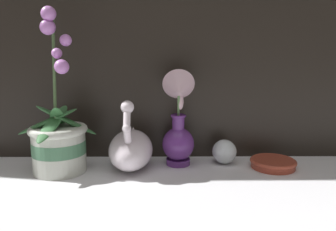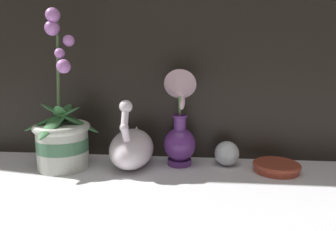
{
  "view_description": "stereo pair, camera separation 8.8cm",
  "coord_description": "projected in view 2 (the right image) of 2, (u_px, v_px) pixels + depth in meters",
  "views": [
    {
      "loc": [
        -0.02,
        -0.75,
        0.32
      ],
      "look_at": [
        -0.01,
        0.11,
        0.15
      ],
      "focal_mm": 35.0,
      "sensor_mm": 36.0,
      "label": 1
    },
    {
      "loc": [
        0.07,
        -0.75,
        0.32
      ],
      "look_at": [
        -0.01,
        0.11,
        0.15
      ],
      "focal_mm": 35.0,
      "sensor_mm": 36.0,
      "label": 2
    }
  ],
  "objects": [
    {
      "name": "ground_plane",
      "position": [
        169.0,
        185.0,
        0.8
      ],
      "size": [
        2.8,
        2.8,
        0.0
      ],
      "primitive_type": "plane",
      "color": "white"
    },
    {
      "name": "orchid_potted_plant",
      "position": [
        62.0,
        136.0,
        0.9
      ],
      "size": [
        0.21,
        0.21,
        0.43
      ],
      "color": "beige",
      "rests_on": "ground_plane"
    },
    {
      "name": "swan_figurine",
      "position": [
        132.0,
        147.0,
        0.91
      ],
      "size": [
        0.12,
        0.2,
        0.2
      ],
      "color": "white",
      "rests_on": "ground_plane"
    },
    {
      "name": "blue_vase",
      "position": [
        180.0,
        127.0,
        0.91
      ],
      "size": [
        0.09,
        0.11,
        0.27
      ],
      "color": "#602D7F",
      "rests_on": "ground_plane"
    },
    {
      "name": "glass_sphere",
      "position": [
        227.0,
        153.0,
        0.93
      ],
      "size": [
        0.07,
        0.07,
        0.07
      ],
      "color": "silver",
      "rests_on": "ground_plane"
    },
    {
      "name": "amber_dish",
      "position": [
        276.0,
        166.0,
        0.89
      ],
      "size": [
        0.13,
        0.13,
        0.02
      ],
      "color": "#A8422D",
      "rests_on": "ground_plane"
    }
  ]
}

